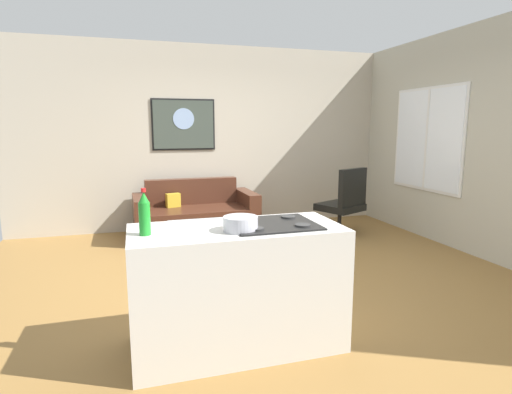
{
  "coord_description": "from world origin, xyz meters",
  "views": [
    {
      "loc": [
        -1.37,
        -3.98,
        1.57
      ],
      "look_at": [
        0.08,
        0.9,
        0.7
      ],
      "focal_mm": 28.81,
      "sensor_mm": 36.0,
      "label": 1
    }
  ],
  "objects": [
    {
      "name": "kitchen_counter",
      "position": [
        -0.71,
        -1.28,
        0.44
      ],
      "size": [
        1.47,
        0.67,
        0.91
      ],
      "color": "silver",
      "rests_on": "ground"
    },
    {
      "name": "window",
      "position": [
        2.59,
        0.9,
        1.4
      ],
      "size": [
        0.03,
        1.4,
        1.44
      ],
      "color": "silver"
    },
    {
      "name": "right_wall",
      "position": [
        2.62,
        0.3,
        1.4
      ],
      "size": [
        0.05,
        6.4,
        2.8
      ],
      "primitive_type": "cube",
      "color": "#B6B19D",
      "rests_on": "ground"
    },
    {
      "name": "soda_bottle",
      "position": [
        -1.32,
        -1.31,
        1.02
      ],
      "size": [
        0.07,
        0.07,
        0.31
      ],
      "color": "#1F9129",
      "rests_on": "kitchen_counter"
    },
    {
      "name": "mixing_bowl",
      "position": [
        -0.71,
        -1.38,
        0.93
      ],
      "size": [
        0.23,
        0.23,
        0.1
      ],
      "color": "silver",
      "rests_on": "kitchen_counter"
    },
    {
      "name": "wall_painting",
      "position": [
        -0.62,
        2.38,
        1.61
      ],
      "size": [
        0.95,
        0.03,
        0.77
      ],
      "color": "black"
    },
    {
      "name": "coffee_table",
      "position": [
        -0.57,
        0.72,
        0.41
      ],
      "size": [
        0.9,
        0.53,
        0.45
      ],
      "color": "silver",
      "rests_on": "ground"
    },
    {
      "name": "back_wall",
      "position": [
        0.0,
        2.42,
        1.4
      ],
      "size": [
        6.4,
        0.05,
        2.8
      ],
      "primitive_type": "cube",
      "color": "#BAB09C",
      "rests_on": "ground"
    },
    {
      "name": "armchair",
      "position": [
        1.56,
        1.31,
        0.48
      ],
      "size": [
        0.75,
        0.74,
        0.99
      ],
      "color": "black",
      "rests_on": "ground"
    },
    {
      "name": "ground",
      "position": [
        0.0,
        0.0,
        -0.02
      ],
      "size": [
        6.4,
        6.4,
        0.04
      ],
      "primitive_type": "cube",
      "color": "olive"
    },
    {
      "name": "couch",
      "position": [
        -0.55,
        1.89,
        0.28
      ],
      "size": [
        1.76,
        0.89,
        0.8
      ],
      "color": "#472619",
      "rests_on": "ground"
    }
  ]
}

